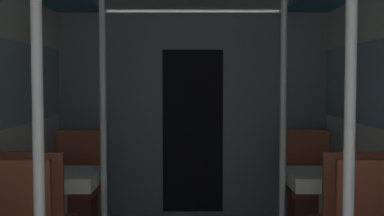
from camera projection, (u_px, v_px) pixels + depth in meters
The scene contains 9 objects.
bulkhead_far at pixel (191, 115), 5.70m from camera, with size 2.83×0.09×2.16m.
support_pole_left_0 at pixel (37, 165), 2.44m from camera, with size 0.05×0.05×2.16m.
dining_table_left_1 at pixel (58, 188), 4.25m from camera, with size 0.61×0.61×0.73m.
chair_left_far_1 at pixel (74, 207), 4.83m from camera, with size 0.41×0.41×0.99m.
support_pole_left_1 at pixel (101, 128), 4.22m from camera, with size 0.05×0.05×2.16m.
support_pole_right_0 at pixel (347, 165), 2.45m from camera, with size 0.05×0.05×2.16m.
dining_table_right_1 at pixel (324, 188), 4.26m from camera, with size 0.61×0.61×0.73m.
chair_right_far_1 at pixel (308, 207), 4.84m from camera, with size 0.41×0.41×0.99m.
support_pole_right_1 at pixel (281, 128), 4.23m from camera, with size 0.05×0.05×2.16m.
Camera 1 is at (-0.01, -1.53, 1.48)m, focal length 50.00 mm.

